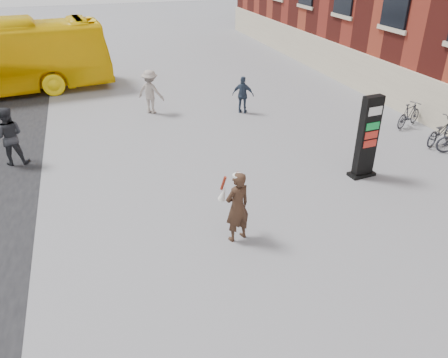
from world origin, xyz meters
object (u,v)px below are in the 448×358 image
object	(u,v)px
info_pylon	(367,138)
bike_7	(409,115)
pedestrian_c	(243,95)
pedestrian_a	(9,136)
woman	(237,206)
bike_6	(441,131)
pedestrian_b	(151,92)

from	to	relation	value
info_pylon	bike_7	world-z (taller)	info_pylon
pedestrian_c	bike_7	xyz separation A→B (m)	(5.65, -3.46, -0.30)
info_pylon	pedestrian_c	bearing A→B (deg)	98.02
pedestrian_a	woman	bearing A→B (deg)	134.42
bike_7	bike_6	bearing A→B (deg)	157.19
info_pylon	pedestrian_b	distance (m)	9.33
pedestrian_a	bike_7	world-z (taller)	pedestrian_a
info_pylon	pedestrian_a	world-z (taller)	info_pylon
woman	bike_6	world-z (taller)	woman
woman	bike_6	xyz separation A→B (m)	(8.87, 3.26, -0.46)
woman	pedestrian_a	bearing A→B (deg)	-64.65
pedestrian_a	pedestrian_b	distance (m)	6.18
pedestrian_a	bike_7	size ratio (longest dim) A/B	1.20
bike_7	pedestrian_b	bearing A→B (deg)	40.87
woman	pedestrian_c	bearing A→B (deg)	-127.68
pedestrian_b	bike_6	size ratio (longest dim) A/B	1.03
pedestrian_a	bike_6	world-z (taller)	pedestrian_a
pedestrian_a	bike_6	bearing A→B (deg)	170.93
bike_6	bike_7	bearing A→B (deg)	-20.97
pedestrian_b	pedestrian_c	distance (m)	3.87
info_pylon	woman	size ratio (longest dim) A/B	1.41
pedestrian_c	bike_7	world-z (taller)	pedestrian_c
pedestrian_b	pedestrian_c	xyz separation A→B (m)	(3.69, -1.16, -0.13)
pedestrian_c	bike_7	distance (m)	6.64
pedestrian_a	pedestrian_c	size ratio (longest dim) A/B	1.23
bike_6	pedestrian_b	bearing A→B (deg)	34.75
bike_6	bike_7	distance (m)	1.75
bike_6	bike_7	world-z (taller)	bike_7
bike_6	pedestrian_c	bearing A→B (deg)	26.40
info_pylon	woman	world-z (taller)	info_pylon
pedestrian_c	bike_6	world-z (taller)	pedestrian_c
bike_7	pedestrian_c	bearing A→B (deg)	35.74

